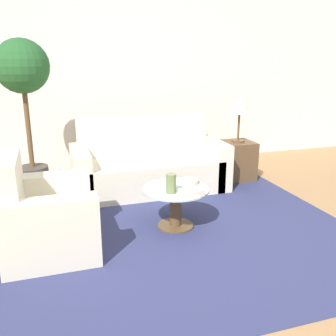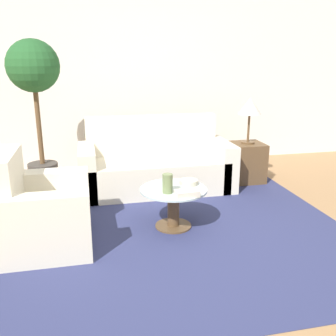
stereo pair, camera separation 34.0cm
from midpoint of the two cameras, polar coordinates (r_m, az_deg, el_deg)
The scene contains 12 objects.
ground_plane at distance 3.31m, azimuth 4.75°, elevation -13.51°, with size 14.00×14.00×0.00m, color #9E754C.
wall_back at distance 5.90m, azimuth -4.00°, elevation 13.03°, with size 10.00×0.06×2.60m.
rug at distance 3.84m, azimuth 3.38°, elevation -8.90°, with size 3.40×3.27×0.01m.
sofa_main at distance 4.87m, azimuth 0.03°, elevation 0.24°, with size 1.93×0.84×0.92m.
armchair at distance 3.52m, azimuth -16.42°, elevation -6.98°, with size 0.77×0.89×0.88m.
coffee_table at distance 3.74m, azimuth 3.44°, elevation -5.27°, with size 0.67×0.67×0.41m.
side_table at distance 5.28m, azimuth 13.68°, elevation 0.83°, with size 0.43×0.43×0.54m.
table_lamp at distance 5.14m, azimuth 14.25°, elevation 8.87°, with size 0.31×0.31×0.61m.
potted_plant at distance 4.86m, azimuth -17.74°, elevation 11.91°, with size 0.63×0.63×1.87m.
vase at distance 3.54m, azimuth 2.68°, elevation -2.42°, with size 0.10×0.10×0.19m.
bowl at distance 3.81m, azimuth 5.71°, elevation -2.20°, with size 0.19×0.19×0.05m.
book_stack at distance 3.49m, azimuth 5.71°, elevation -3.91°, with size 0.23×0.14×0.06m.
Camera 2 is at (-0.71, -2.77, 1.65)m, focal length 40.00 mm.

